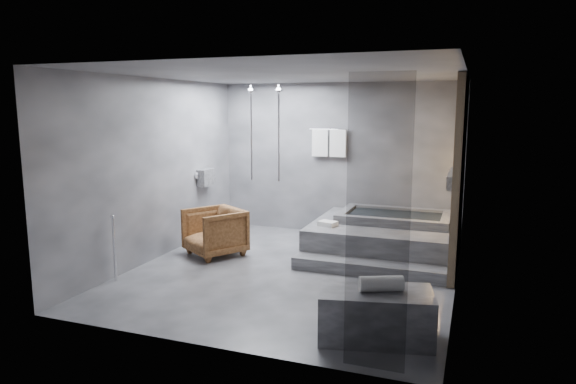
% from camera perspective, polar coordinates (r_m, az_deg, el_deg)
% --- Properties ---
extents(room, '(5.00, 5.04, 2.82)m').
position_cam_1_polar(room, '(7.28, 4.08, 4.46)').
color(room, '#323235').
rests_on(room, ground).
extents(tub_deck, '(2.20, 2.00, 0.50)m').
position_cam_1_polar(tub_deck, '(8.55, 10.47, -5.00)').
color(tub_deck, '#38383B').
rests_on(tub_deck, ground).
extents(tub_step, '(2.20, 0.36, 0.18)m').
position_cam_1_polar(tub_step, '(7.48, 8.87, -8.35)').
color(tub_step, '#38383B').
rests_on(tub_step, ground).
extents(concrete_bench, '(1.25, 0.86, 0.51)m').
position_cam_1_polar(concrete_bench, '(5.48, 9.72, -13.29)').
color(concrete_bench, '#38383B').
rests_on(concrete_bench, ground).
extents(driftwood_chair, '(1.13, 1.14, 0.76)m').
position_cam_1_polar(driftwood_chair, '(8.34, -8.15, -4.40)').
color(driftwood_chair, '#3F220F').
rests_on(driftwood_chair, ground).
extents(rolled_towel, '(0.47, 0.32, 0.16)m').
position_cam_1_polar(rolled_towel, '(5.35, 10.32, -10.00)').
color(rolled_towel, white).
rests_on(rolled_towel, concrete_bench).
extents(deck_towel, '(0.32, 0.27, 0.07)m').
position_cam_1_polar(deck_towel, '(8.15, 4.44, -3.51)').
color(deck_towel, silver).
rests_on(deck_towel, tub_deck).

